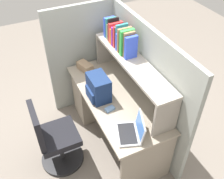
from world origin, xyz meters
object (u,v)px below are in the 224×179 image
object	(u,v)px
laptop	(133,131)
office_chair	(54,140)
tissue_box	(85,67)
backpack	(98,88)
computer_mouse	(110,109)
paper_cup	(97,78)

from	to	relation	value
laptop	office_chair	world-z (taller)	laptop
laptop	tissue_box	distance (m)	1.24
backpack	office_chair	distance (m)	0.79
backpack	tissue_box	distance (m)	0.59
laptop	computer_mouse	bearing A→B (deg)	-171.73
computer_mouse	tissue_box	bearing A→B (deg)	167.67
computer_mouse	office_chair	xyz separation A→B (m)	(-0.13, -0.65, -0.35)
backpack	paper_cup	world-z (taller)	backpack
computer_mouse	tissue_box	world-z (taller)	tissue_box
laptop	tissue_box	bearing A→B (deg)	-178.17
backpack	paper_cup	size ratio (longest dim) A/B	3.62
backpack	tissue_box	xyz separation A→B (m)	(-0.58, 0.05, -0.10)
laptop	paper_cup	xyz separation A→B (m)	(-0.95, 0.02, -0.01)
tissue_box	office_chair	size ratio (longest dim) A/B	0.24
backpack	office_chair	bearing A→B (deg)	-79.02
backpack	office_chair	world-z (taller)	backpack
paper_cup	office_chair	world-z (taller)	office_chair
backpack	laptop	bearing A→B (deg)	7.96
backpack	paper_cup	distance (m)	0.33
computer_mouse	backpack	bearing A→B (deg)	176.52
paper_cup	tissue_box	world-z (taller)	tissue_box
paper_cup	office_chair	size ratio (longest dim) A/B	0.09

